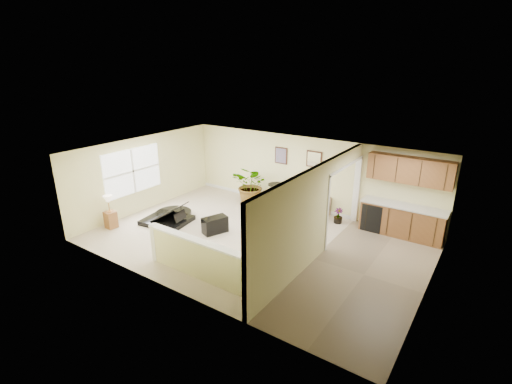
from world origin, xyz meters
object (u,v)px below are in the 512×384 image
Objects in this scene: accent_table at (276,192)px; palm_plant at (252,186)px; loveseat at (306,204)px; small_plant at (338,217)px; piano_bench at (215,225)px; piano at (168,205)px; lamp_stand at (110,214)px.

palm_plant is at bearing -155.41° from accent_table.
small_plant is at bearing -0.87° from loveseat.
piano_bench is 3.86m from small_plant.
piano reaches higher than small_plant.
accent_table is at bearing 45.84° from piano.
palm_plant reaches higher than lamp_stand.
loveseat is at bearing 33.84° from piano.
piano is at bearing -128.68° from loveseat.
accent_table reaches higher than piano_bench.
piano_bench is 0.70× the size of lamp_stand.
small_plant is at bearing 23.40° from piano.
piano reaches higher than piano_bench.
small_plant is at bearing -3.56° from accent_table.
piano is 1.25× the size of palm_plant.
palm_plant is at bearing -160.14° from loveseat.
small_plant is (2.39, -0.15, -0.31)m from accent_table.
lamp_stand is (-2.85, -1.52, 0.20)m from piano_bench.
loveseat is 2.02m from palm_plant.
piano is 2.23× the size of accent_table.
piano is 2.45× the size of piano_bench.
piano is at bearing 51.08° from lamp_stand.
lamp_stand is (-5.60, -4.23, 0.23)m from small_plant.
piano is 3.68× the size of small_plant.
accent_table reaches higher than small_plant.
palm_plant is 2.94× the size of small_plant.
palm_plant is (-1.95, -0.40, 0.39)m from loveseat.
piano is at bearing -116.77° from palm_plant.
accent_table is at bearing 24.59° from palm_plant.
piano_bench is at bearing -135.39° from small_plant.
small_plant is at bearing 3.68° from palm_plant.
palm_plant is (1.35, 2.68, 0.16)m from piano.
piano_bench is at bearing -80.75° from palm_plant.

